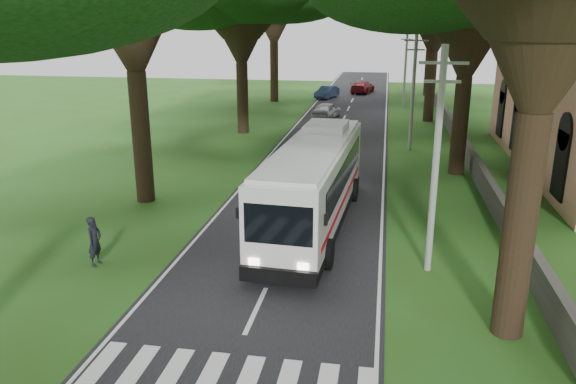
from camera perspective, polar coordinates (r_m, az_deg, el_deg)
ground at (r=16.40m, az=-4.88°, el=-15.26°), size 140.00×140.00×0.00m
road at (r=39.51m, az=4.26°, el=4.33°), size 8.00×120.00×0.04m
property_wall at (r=38.60m, az=17.58°, el=4.16°), size 0.35×50.00×1.20m
pole_near at (r=19.97m, az=14.82°, el=3.29°), size 1.60×0.24×8.00m
pole_mid at (r=39.66m, az=12.60°, el=10.13°), size 1.60×0.24×8.00m
pole_far at (r=59.55m, az=11.85°, el=12.42°), size 1.60×0.24×8.00m
coach_bus at (r=24.28m, az=2.64°, el=0.99°), size 3.53×12.82×3.74m
distant_car_a at (r=51.78m, az=3.95°, el=8.28°), size 2.63×4.68×1.50m
distant_car_b at (r=65.48m, az=3.97°, el=10.09°), size 2.63×4.44×1.38m
distant_car_c at (r=70.74m, az=7.58°, el=10.56°), size 3.12×5.43×1.48m
pedestrian at (r=21.94m, az=-19.06°, el=-4.73°), size 0.51×0.72×1.89m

